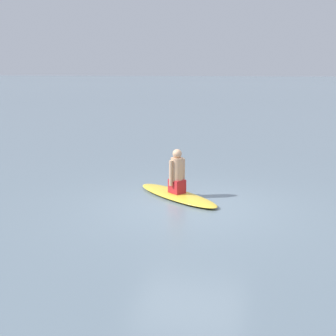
% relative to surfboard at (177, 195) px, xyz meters
% --- Properties ---
extents(ground_plane, '(400.00, 400.00, 0.00)m').
position_rel_surfboard_xyz_m(ground_plane, '(0.44, -0.64, -0.06)').
color(ground_plane, slate).
extents(surfboard, '(2.51, 2.16, 0.11)m').
position_rel_surfboard_xyz_m(surfboard, '(0.00, 0.00, 0.00)').
color(surfboard, gold).
rests_on(surfboard, ground).
extents(person_paddler, '(0.44, 0.43, 1.03)m').
position_rel_surfboard_xyz_m(person_paddler, '(-0.00, 0.00, 0.52)').
color(person_paddler, '#A51E23').
rests_on(person_paddler, surfboard).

